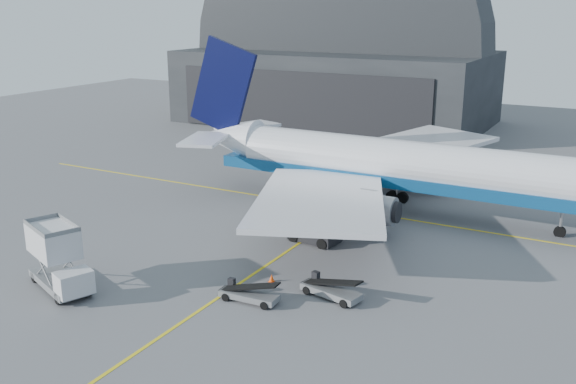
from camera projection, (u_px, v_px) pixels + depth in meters
The scene contains 9 objects.
ground at pixel (238, 285), 46.32m from camera, with size 200.00×200.00×0.00m, color #565659.
taxi_lines at pixel (316, 232), 56.98m from camera, with size 80.00×42.12×0.02m.
hangar at pixel (337, 66), 108.45m from camera, with size 50.00×28.30×28.00m.
airliner at pixel (388, 164), 61.97m from camera, with size 46.76×45.34×16.41m.
catering_truck at pixel (58, 259), 45.09m from camera, with size 6.92×4.62×4.47m.
pushback_tug at pixel (316, 234), 54.50m from camera, with size 4.44×2.92×1.94m.
belt_loader_a at pixel (249, 294), 43.62m from camera, with size 4.41×1.73×1.66m.
belt_loader_b at pixel (331, 290), 44.18m from camera, with size 4.77×2.39×1.78m.
traffic_cone at pixel (272, 278), 46.76m from camera, with size 0.39×0.39×0.57m.
Camera 1 is at (23.63, -35.59, 19.44)m, focal length 40.00 mm.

